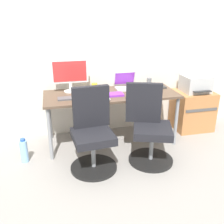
{
  "coord_description": "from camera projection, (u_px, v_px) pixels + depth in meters",
  "views": [
    {
      "loc": [
        -0.73,
        -3.13,
        1.7
      ],
      "look_at": [
        0.0,
        -0.05,
        0.46
      ],
      "focal_mm": 40.86,
      "sensor_mm": 36.0,
      "label": 1
    }
  ],
  "objects": [
    {
      "name": "ground_plane",
      "position": [
        111.0,
        141.0,
        3.61
      ],
      "size": [
        5.28,
        5.28,
        0.0
      ],
      "primitive_type": "plane",
      "color": "gray"
    },
    {
      "name": "back_wall",
      "position": [
        104.0,
        43.0,
        3.52
      ],
      "size": [
        4.4,
        0.04,
        2.6
      ],
      "primitive_type": "cube",
      "color": "silver",
      "rests_on": "ground"
    },
    {
      "name": "desk",
      "position": [
        111.0,
        98.0,
        3.38
      ],
      "size": [
        1.75,
        0.69,
        0.7
      ],
      "color": "brown",
      "rests_on": "ground"
    },
    {
      "name": "office_chair_left",
      "position": [
        92.0,
        133.0,
        2.88
      ],
      "size": [
        0.54,
        0.54,
        0.94
      ],
      "color": "black",
      "rests_on": "ground"
    },
    {
      "name": "office_chair_right",
      "position": [
        149.0,
        128.0,
        3.03
      ],
      "size": [
        0.56,
        0.56,
        0.94
      ],
      "color": "black",
      "rests_on": "ground"
    },
    {
      "name": "side_cabinet",
      "position": [
        192.0,
        110.0,
        3.92
      ],
      "size": [
        0.55,
        0.49,
        0.59
      ],
      "color": "#B77542",
      "rests_on": "ground"
    },
    {
      "name": "printer",
      "position": [
        195.0,
        84.0,
        3.76
      ],
      "size": [
        0.38,
        0.4,
        0.24
      ],
      "color": "#B7B7B7",
      "rests_on": "side_cabinet"
    },
    {
      "name": "water_bottle_on_floor",
      "position": [
        24.0,
        151.0,
        3.06
      ],
      "size": [
        0.09,
        0.09,
        0.31
      ],
      "color": "#8CBFF2",
      "rests_on": "ground"
    },
    {
      "name": "desktop_monitor",
      "position": [
        70.0,
        73.0,
        3.34
      ],
      "size": [
        0.48,
        0.18,
        0.43
      ],
      "color": "silver",
      "rests_on": "desk"
    },
    {
      "name": "open_laptop",
      "position": [
        126.0,
        84.0,
        3.57
      ],
      "size": [
        0.31,
        0.29,
        0.22
      ],
      "color": "silver",
      "rests_on": "desk"
    },
    {
      "name": "keyboard_by_monitor",
      "position": [
        72.0,
        98.0,
        3.14
      ],
      "size": [
        0.34,
        0.12,
        0.02
      ],
      "primitive_type": "cube",
      "color": "#515156",
      "rests_on": "desk"
    },
    {
      "name": "keyboard_by_laptop",
      "position": [
        154.0,
        88.0,
        3.58
      ],
      "size": [
        0.34,
        0.12,
        0.02
      ],
      "primitive_type": "cube",
      "color": "#2D2D2D",
      "rests_on": "desk"
    },
    {
      "name": "mouse_by_monitor",
      "position": [
        153.0,
        91.0,
        3.41
      ],
      "size": [
        0.06,
        0.1,
        0.03
      ],
      "primitive_type": "ellipsoid",
      "color": "silver",
      "rests_on": "desk"
    },
    {
      "name": "mouse_by_laptop",
      "position": [
        108.0,
        99.0,
        3.08
      ],
      "size": [
        0.06,
        0.1,
        0.03
      ],
      "primitive_type": "ellipsoid",
      "color": "silver",
      "rests_on": "desk"
    },
    {
      "name": "coffee_mug",
      "position": [
        94.0,
        87.0,
        3.49
      ],
      "size": [
        0.08,
        0.08,
        0.09
      ],
      "primitive_type": "cylinder",
      "color": "yellow",
      "rests_on": "desk"
    },
    {
      "name": "pen_cup",
      "position": [
        149.0,
        81.0,
        3.73
      ],
      "size": [
        0.07,
        0.07,
        0.1
      ],
      "primitive_type": "cylinder",
      "color": "slate",
      "rests_on": "desk"
    },
    {
      "name": "notebook",
      "position": [
        115.0,
        94.0,
        3.27
      ],
      "size": [
        0.21,
        0.15,
        0.03
      ],
      "primitive_type": "cube",
      "color": "purple",
      "rests_on": "desk"
    }
  ]
}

